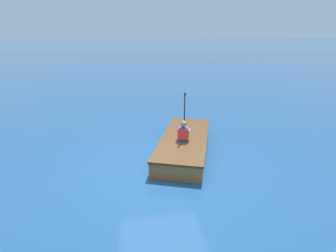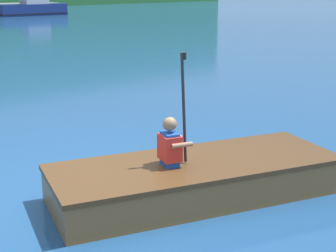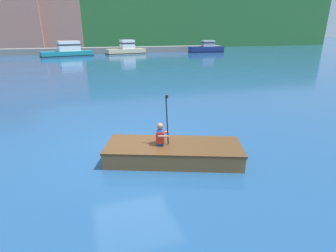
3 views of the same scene
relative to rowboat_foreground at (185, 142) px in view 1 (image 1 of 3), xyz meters
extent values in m
plane|color=navy|center=(-1.05, 0.84, -0.26)|extent=(300.00, 300.00, 0.00)
cube|color=#935B2D|center=(-0.05, 0.02, -0.03)|extent=(3.77, 2.43, 0.46)
cube|color=#513219|center=(-0.05, 0.02, 0.17)|extent=(3.82, 2.49, 0.06)
cube|color=#513219|center=(-0.05, 0.02, 0.16)|extent=(3.23, 2.05, 0.02)
cone|color=#935B2D|center=(1.54, -0.57, -0.01)|extent=(0.58, 0.58, 0.41)
cube|color=#935B2D|center=(-0.30, 0.11, 0.15)|extent=(0.57, 1.20, 0.03)
cube|color=#1E4CA5|center=(-0.38, 0.14, 0.40)|extent=(0.23, 0.28, 0.41)
cube|color=red|center=(-0.38, 0.14, 0.42)|extent=(0.30, 0.34, 0.31)
sphere|color=#997051|center=(-0.38, 0.14, 0.71)|extent=(0.17, 0.17, 0.17)
cylinder|color=#997051|center=(-0.35, -0.03, 0.49)|extent=(0.26, 0.14, 0.06)
cylinder|color=#997051|center=(-0.25, 0.25, 0.49)|extent=(0.26, 0.14, 0.06)
cylinder|color=#232328|center=(-0.22, 0.08, 0.88)|extent=(0.10, 0.07, 1.32)
cylinder|color=black|center=(-0.22, 0.08, 1.50)|extent=(0.05, 0.05, 0.08)
camera|label=1|loc=(-7.04, 1.72, 3.07)|focal=28.00mm
camera|label=2|loc=(-4.42, -4.04, 2.30)|focal=55.00mm
camera|label=3|loc=(-2.12, -6.02, 3.02)|focal=28.00mm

